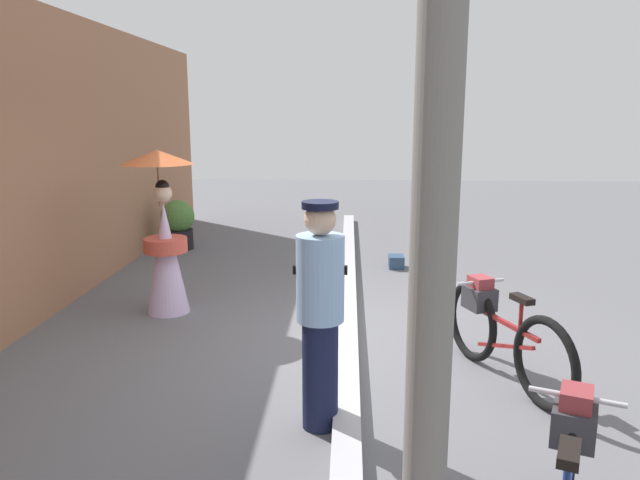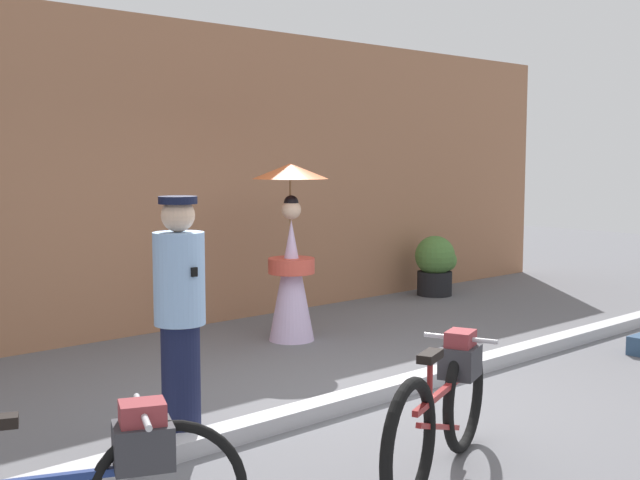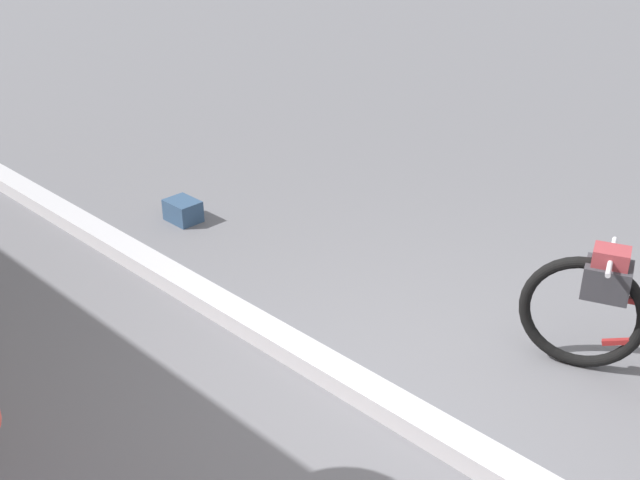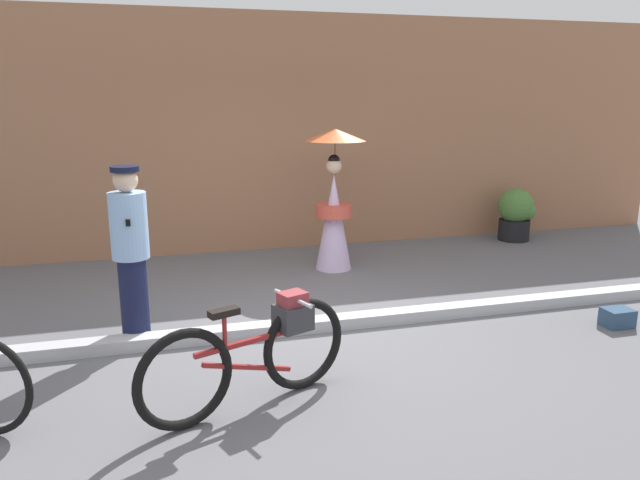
% 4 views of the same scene
% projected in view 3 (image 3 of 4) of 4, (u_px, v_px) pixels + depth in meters
% --- Properties ---
extents(ground_plane, '(30.00, 30.00, 0.00)m').
position_uv_depth(ground_plane, '(413.00, 427.00, 4.28)').
color(ground_plane, slate).
extents(sidewalk_curb, '(14.00, 0.20, 0.12)m').
position_uv_depth(sidewalk_curb, '(414.00, 419.00, 4.26)').
color(sidewalk_curb, '#B2B2B7').
rests_on(sidewalk_curb, ground_plane).
extents(backpack_on_pavement, '(0.29, 0.22, 0.18)m').
position_uv_depth(backpack_on_pavement, '(184.00, 210.00, 6.59)').
color(backpack_on_pavement, navy).
rests_on(backpack_on_pavement, ground_plane).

